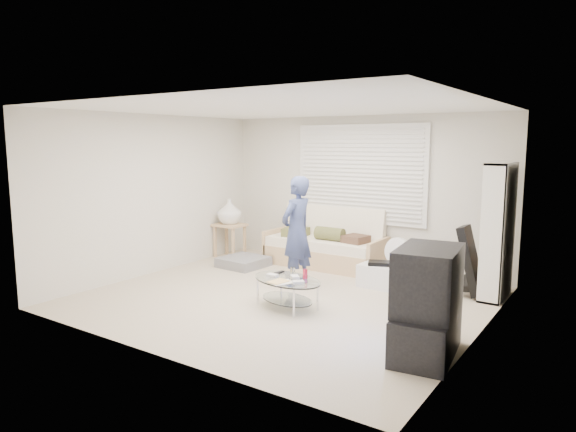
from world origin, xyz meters
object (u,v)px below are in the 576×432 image
Objects in this scene: bookshelf at (497,231)px; coffee_table at (287,284)px; futon_sofa at (326,247)px; tv_unit at (427,304)px.

bookshelf is 2.88m from coffee_table.
futon_sofa is 1.79× the size of coffee_table.
coffee_table is at bearing -136.94° from bookshelf.
futon_sofa is 1.12× the size of bookshelf.
bookshelf reaches higher than tv_unit.
coffee_table is (0.71, -2.20, -0.02)m from futon_sofa.
tv_unit is at bearing -93.02° from bookshelf.
tv_unit is at bearing -13.08° from coffee_table.
bookshelf is 1.68× the size of tv_unit.
tv_unit reaches higher than futon_sofa.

